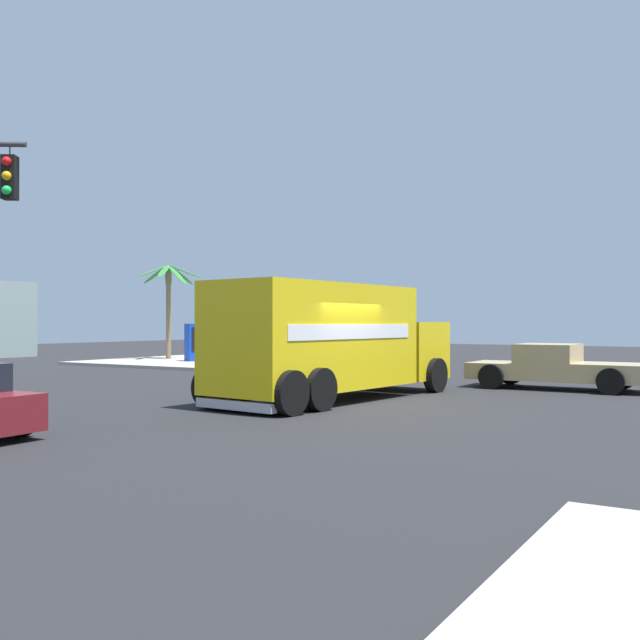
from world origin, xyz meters
TOP-DOWN VIEW (x-y plane):
  - ground_plane at (0.00, 0.00)m, footprint 100.00×100.00m
  - sidewalk_corner_far at (13.57, 13.57)m, footprint 12.27×12.27m
  - delivery_truck at (0.89, 0.40)m, footprint 8.37×3.51m
  - pickup_tan at (7.03, -3.90)m, footprint 2.27×5.21m
  - vending_machine_red at (11.53, 14.54)m, footprint 1.15×1.08m
  - vending_machine_blue at (15.26, 11.34)m, footprint 1.08×1.15m
  - palm_tree_far at (12.45, 17.20)m, footprint 3.34×3.21m

SIDE VIEW (x-z plane):
  - ground_plane at x=0.00m, z-range 0.00..0.00m
  - sidewalk_corner_far at x=13.57m, z-range 0.00..0.14m
  - pickup_tan at x=7.03m, z-range 0.04..1.42m
  - vending_machine_red at x=11.53m, z-range 0.14..1.99m
  - vending_machine_blue at x=15.26m, z-range 0.14..1.99m
  - delivery_truck at x=0.89m, z-range 0.06..3.06m
  - palm_tree_far at x=12.45m, z-range 1.18..6.16m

